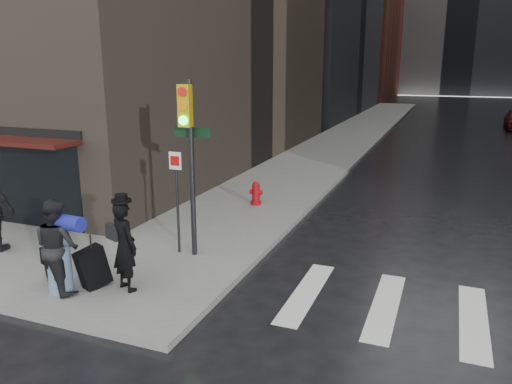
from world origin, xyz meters
TOP-DOWN VIEW (x-y plane):
  - ground at (0.00, 0.00)m, footprint 140.00×140.00m
  - sidewalk_left at (0.00, 27.00)m, footprint 4.00×50.00m
  - bldg_left_far at (-13.00, 62.00)m, footprint 22.00×20.00m
  - man_overcoat at (-0.01, -0.50)m, footprint 1.35×0.90m
  - man_jeans at (-1.05, -1.01)m, footprint 1.34×0.98m
  - traffic_light at (0.47, 1.64)m, footprint 1.03×0.46m
  - fire_hydrant at (0.28, 6.35)m, footprint 0.43×0.34m

SIDE VIEW (x-z plane):
  - ground at x=0.00m, z-range 0.00..0.00m
  - sidewalk_left at x=0.00m, z-range 0.00..0.15m
  - fire_hydrant at x=0.28m, z-range 0.11..0.88m
  - man_overcoat at x=-0.01m, z-range -0.01..2.02m
  - man_jeans at x=-1.05m, z-range 0.15..2.07m
  - traffic_light at x=0.47m, z-range 0.75..4.87m
  - bldg_left_far at x=-13.00m, z-range 0.00..26.00m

